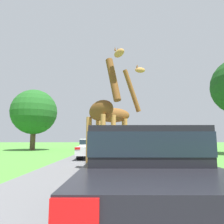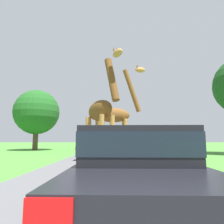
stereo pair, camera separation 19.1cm
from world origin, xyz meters
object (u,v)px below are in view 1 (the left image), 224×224
object	(u,v)px
giraffe_companion	(102,115)
car_queue_right	(92,144)
car_queue_left	(93,147)
giraffe_near_road	(116,118)
car_far_ahead	(124,143)
tree_centre_back	(34,112)
car_lead_maroon	(142,170)

from	to	relation	value
giraffe_companion	car_queue_right	bearing A→B (deg)	-117.30
car_queue_left	giraffe_near_road	bearing A→B (deg)	-67.28
giraffe_companion	car_far_ahead	distance (m)	18.79
giraffe_near_road	giraffe_companion	bearing A→B (deg)	-22.09
car_queue_right	car_queue_left	bearing A→B (deg)	-83.62
tree_centre_back	giraffe_companion	bearing A→B (deg)	-59.29
tree_centre_back	car_far_ahead	bearing A→B (deg)	18.71
car_queue_right	car_queue_left	world-z (taller)	car_queue_left
car_lead_maroon	car_queue_right	bearing A→B (deg)	98.42
giraffe_near_road	car_queue_left	size ratio (longest dim) A/B	1.27
giraffe_near_road	car_queue_left	bearing A→B (deg)	-164.41
giraffe_companion	car_queue_left	bearing A→B (deg)	-115.59
car_far_ahead	tree_centre_back	distance (m)	12.00
giraffe_companion	car_far_ahead	world-z (taller)	giraffe_companion
car_queue_left	car_far_ahead	size ratio (longest dim) A/B	1.01
giraffe_companion	car_lead_maroon	xyz separation A→B (m)	(0.95, -4.76, -1.52)
car_lead_maroon	car_far_ahead	world-z (taller)	car_lead_maroon
giraffe_companion	tree_centre_back	world-z (taller)	tree_centre_back
giraffe_near_road	car_lead_maroon	size ratio (longest dim) A/B	1.26
car_lead_maroon	car_queue_left	world-z (taller)	car_lead_maroon
car_queue_right	car_queue_left	distance (m)	9.11
car_far_ahead	car_queue_left	bearing A→B (deg)	-102.51
giraffe_companion	car_queue_left	xyz separation A→B (m)	(-0.93, 5.77, -1.58)
giraffe_near_road	car_queue_left	world-z (taller)	giraffe_near_road
car_queue_left	tree_centre_back	distance (m)	12.71
car_queue_right	car_far_ahead	distance (m)	5.42
tree_centre_back	car_queue_right	bearing A→B (deg)	-1.14
car_lead_maroon	giraffe_near_road	bearing A→B (deg)	93.09
giraffe_near_road	car_queue_right	size ratio (longest dim) A/B	1.12
giraffe_near_road	car_far_ahead	xyz separation A→B (m)	(1.34, 16.46, -1.63)
giraffe_near_road	giraffe_companion	size ratio (longest dim) A/B	1.10
giraffe_near_road	car_lead_maroon	bearing A→B (deg)	-4.05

